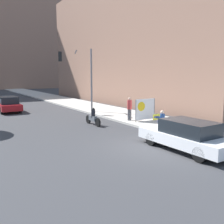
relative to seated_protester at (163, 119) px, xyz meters
name	(u,v)px	position (x,y,z in m)	size (l,w,h in m)	color
ground_plane	(156,148)	(-2.66, -2.39, -0.77)	(160.00, 160.00, 0.00)	#38383A
sidewalk_curb	(91,107)	(1.60, 12.61, -0.70)	(4.37, 90.00, 0.15)	#B7B2A8
building_backdrop_right	(138,43)	(9.81, 15.17, 6.84)	(10.00, 32.00, 15.23)	#936B56
seated_protester	(163,119)	(0.00, 0.00, 0.00)	(1.00, 0.77, 1.17)	#474C56
jogger_on_sidewalk	(129,109)	(0.14, 3.64, 0.25)	(0.34, 0.34, 1.71)	#424247
protest_banner	(145,109)	(0.96, 2.85, 0.24)	(1.79, 0.06, 1.61)	slate
traffic_light_pole	(80,70)	(-1.04, 9.61, 3.18)	(2.82, 2.58, 5.64)	slate
parked_car_curbside	(187,135)	(-1.73, -3.43, -0.06)	(1.85, 4.69, 1.42)	white
car_on_road_nearest	(8,104)	(-6.48, 14.12, -0.05)	(1.78, 4.51, 1.46)	maroon
motorcycle_on_road	(93,118)	(-2.63, 4.14, -0.24)	(0.28, 2.03, 1.22)	#565B60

